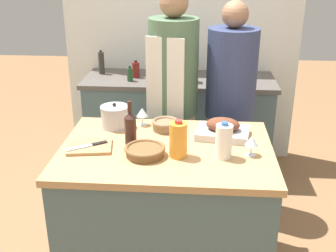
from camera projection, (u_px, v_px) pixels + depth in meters
kitchen_island at (166, 212)px, 2.61m from camera, size 1.23×0.87×0.89m
back_counter at (179, 124)px, 3.94m from camera, size 1.71×0.60×0.89m
back_wall at (181, 29)px, 3.95m from camera, size 2.21×0.10×2.55m
roasting_pan at (223, 129)px, 2.57m from camera, size 0.35×0.27×0.12m
wicker_basket at (145, 151)px, 2.33m from camera, size 0.23×0.23×0.06m
cutting_board at (90, 147)px, 2.43m from camera, size 0.28×0.23×0.02m
stock_pot at (115, 117)px, 2.70m from camera, size 0.18×0.18×0.17m
mixing_bowl at (165, 124)px, 2.67m from camera, size 0.18×0.18×0.07m
juice_jug at (178, 140)px, 2.30m from camera, size 0.10×0.10×0.22m
milk_jug at (224, 141)px, 2.29m from camera, size 0.09×0.09×0.21m
wine_bottle_green at (130, 127)px, 2.45m from camera, size 0.07×0.07×0.26m
wine_glass_left at (252, 141)px, 2.32m from camera, size 0.07×0.07×0.12m
wine_glass_right at (142, 113)px, 2.73m from camera, size 0.07×0.07×0.12m
knife_chef at (89, 146)px, 2.42m from camera, size 0.22×0.16×0.01m
stand_mixer at (177, 65)px, 3.64m from camera, size 0.18×0.14×0.34m
condiment_bottle_tall at (130, 74)px, 3.67m from camera, size 0.05×0.05×0.13m
condiment_bottle_short at (101, 63)px, 3.87m from camera, size 0.05×0.05×0.22m
condiment_bottle_extra at (136, 70)px, 3.77m from camera, size 0.06×0.06×0.16m
person_cook_aproned at (173, 96)px, 3.11m from camera, size 0.36×0.39×1.72m
person_cook_guest at (230, 102)px, 3.17m from camera, size 0.37×0.37×1.64m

